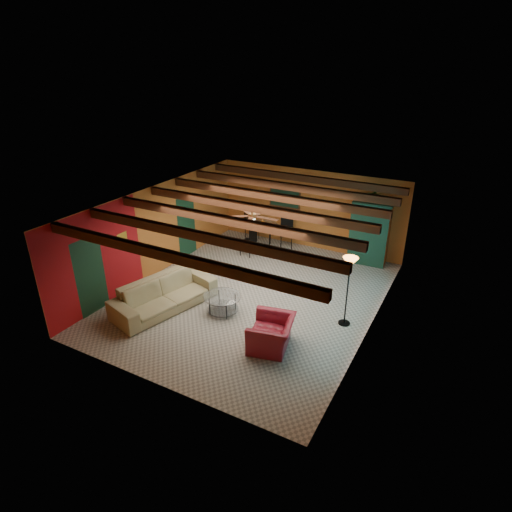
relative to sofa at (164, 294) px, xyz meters
The scene contains 11 objects.
room 3.14m from the sofa, 44.86° to the left, with size 6.52×8.01×2.71m.
sofa is the anchor object (origin of this frame).
armchair 3.21m from the sofa, ahead, with size 1.09×0.95×0.71m, color maroon.
coffee_table 1.56m from the sofa, 19.90° to the left, with size 0.96×0.96×0.49m, color white, non-canonical shape.
dining_table 4.82m from the sofa, 85.54° to the left, with size 2.16×2.16×1.12m, color silver, non-canonical shape.
armoire 6.64m from the sofa, 53.48° to the left, with size 1.13×0.55×1.98m, color brown.
floor_lamp 4.67m from the sofa, 19.16° to the left, with size 0.37×0.37×1.82m, color black, non-canonical shape.
ceiling_fan 3.08m from the sofa, 42.96° to the left, with size 1.50×1.50×0.44m, color #472614, non-canonical shape.
painting 5.78m from the sofa, 81.47° to the left, with size 1.05×0.03×0.65m, color black.
potted_plant 6.85m from the sofa, 53.48° to the left, with size 0.40×0.34×0.44m, color #26661E.
vase 4.88m from the sofa, 85.54° to the left, with size 0.20×0.20×0.21m, color orange.
Camera 1 is at (4.96, -9.00, 5.99)m, focal length 29.97 mm.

